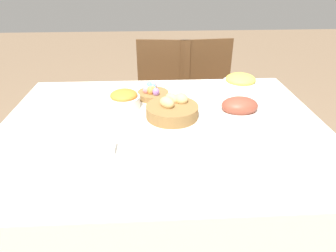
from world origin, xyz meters
name	(u,v)px	position (x,y,z in m)	size (l,w,h in m)	color
ground_plane	(164,236)	(0.00, 0.00, 0.00)	(12.00, 12.00, 0.00)	#7F664C
dining_table	(163,187)	(0.00, 0.00, 0.38)	(1.54, 1.20, 0.76)	silver
chair_far_center	(163,96)	(0.03, 0.95, 0.50)	(0.46, 0.46, 0.91)	brown
chair_far_right	(208,95)	(0.40, 0.95, 0.50)	(0.46, 0.46, 0.91)	brown
bread_basket	(172,109)	(0.05, 0.08, 0.80)	(0.26, 0.26, 0.11)	olive
egg_basket	(153,93)	(-0.04, 0.32, 0.79)	(0.17, 0.17, 0.08)	olive
ham_platter	(240,107)	(0.40, 0.11, 0.79)	(0.29, 0.20, 0.09)	white
carrot_bowl	(124,99)	(-0.19, 0.20, 0.81)	(0.17, 0.17, 0.09)	white
pineapple_bowl	(240,82)	(0.49, 0.44, 0.80)	(0.21, 0.21, 0.09)	silver
dinner_plate	(169,176)	(0.01, -0.40, 0.77)	(0.25, 0.25, 0.01)	white
fork	(127,178)	(-0.14, -0.40, 0.76)	(0.01, 0.20, 0.00)	silver
knife	(210,175)	(0.15, -0.40, 0.76)	(0.01, 0.20, 0.00)	silver
spoon	(218,175)	(0.18, -0.40, 0.76)	(0.01, 0.20, 0.00)	silver
drinking_cup	(225,144)	(0.24, -0.25, 0.80)	(0.07, 0.07, 0.07)	silver
butter_dish	(101,147)	(-0.26, -0.21, 0.78)	(0.11, 0.07, 0.03)	white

